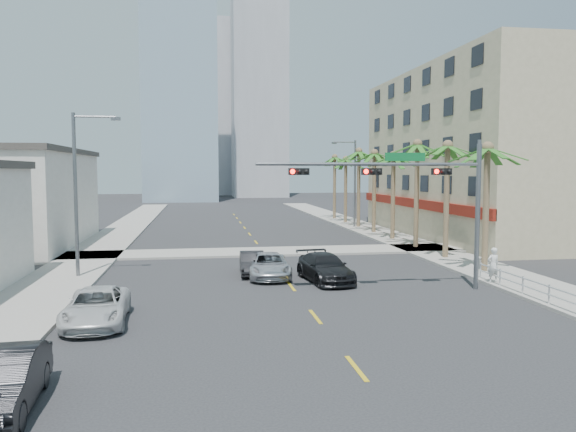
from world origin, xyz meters
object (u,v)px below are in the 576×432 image
object	(u,v)px
car_parked_far	(96,307)
car_lane_left	(252,263)
car_parked_mid	(1,382)
pedestrian	(493,265)
traffic_signal_mast	(417,188)
car_lane_right	(325,268)
car_lane_center	(269,265)

from	to	relation	value
car_parked_far	car_lane_left	size ratio (longest dim) A/B	1.26
car_parked_mid	car_lane_left	world-z (taller)	car_parked_mid
pedestrian	car_lane_left	bearing A→B (deg)	-29.04
traffic_signal_mast	car_lane_right	bearing A→B (deg)	140.19
car_parked_far	car_lane_right	distance (m)	12.56
car_lane_left	car_lane_center	size ratio (longest dim) A/B	0.80
car_lane_center	pedestrian	world-z (taller)	pedestrian
car_lane_left	car_lane_center	distance (m)	1.38
traffic_signal_mast	car_parked_mid	bearing A→B (deg)	-142.86
car_lane_left	car_lane_right	distance (m)	4.51
traffic_signal_mast	car_lane_right	world-z (taller)	traffic_signal_mast
car_parked_mid	pedestrian	size ratio (longest dim) A/B	2.48
car_lane_left	traffic_signal_mast	bearing A→B (deg)	-35.81
car_lane_left	car_lane_center	world-z (taller)	car_lane_center
traffic_signal_mast	car_lane_left	xyz separation A→B (m)	(-7.43, 5.81, -4.42)
car_parked_mid	car_lane_center	bearing A→B (deg)	58.54
car_parked_mid	car_lane_right	xyz separation A→B (m)	(11.40, 14.66, -0.01)
car_parked_mid	pedestrian	xyz separation A→B (m)	(19.70, 12.26, 0.32)
car_lane_right	car_lane_center	bearing A→B (deg)	144.25
traffic_signal_mast	car_lane_center	world-z (taller)	traffic_signal_mast
traffic_signal_mast	car_lane_center	size ratio (longest dim) A/B	2.30
traffic_signal_mast	car_lane_center	distance (m)	9.23
car_lane_left	pedestrian	xyz separation A→B (m)	(11.95, -5.05, 0.42)
car_parked_far	car_parked_mid	bearing A→B (deg)	-98.91
traffic_signal_mast	car_lane_right	size ratio (longest dim) A/B	2.21
car_parked_mid	car_lane_center	distance (m)	18.32
car_parked_far	pedestrian	size ratio (longest dim) A/B	2.70
car_parked_mid	car_lane_right	bearing A→B (deg)	48.54
pedestrian	traffic_signal_mast	bearing A→B (deg)	3.38
car_lane_left	car_lane_center	bearing A→B (deg)	-51.66
car_parked_mid	car_parked_far	size ratio (longest dim) A/B	0.92
car_lane_center	car_lane_right	size ratio (longest dim) A/B	0.96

